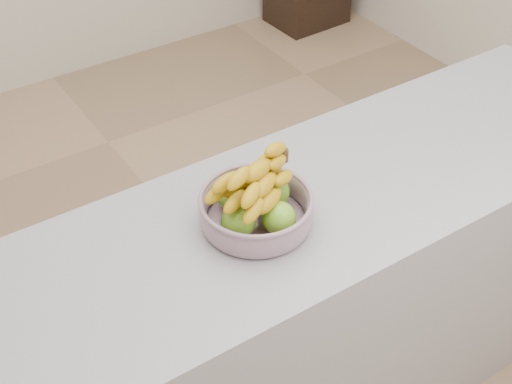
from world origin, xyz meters
TOP-DOWN VIEW (x-y plane):
  - ground at (0.00, 0.00)m, footprint 4.00×4.00m
  - counter at (0.00, -0.52)m, footprint 2.00×0.60m
  - fruit_bowl at (-0.26, -0.52)m, footprint 0.29×0.29m

SIDE VIEW (x-z plane):
  - ground at x=0.00m, z-range 0.00..0.00m
  - counter at x=0.00m, z-range 0.00..0.90m
  - fruit_bowl at x=-0.26m, z-range 0.87..1.05m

